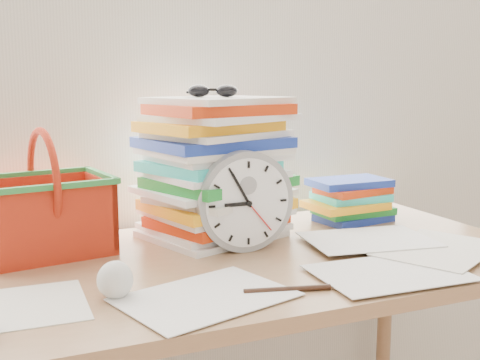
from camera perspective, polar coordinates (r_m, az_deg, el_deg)
name	(u,v)px	position (r m, az deg, el deg)	size (l,w,h in m)	color
curtain	(177,17)	(1.65, -6.02, 15.10)	(2.40, 0.01, 2.50)	silver
desk	(233,290)	(1.36, -0.67, -10.36)	(1.40, 0.70, 0.75)	#936A45
paper_stack	(215,168)	(1.49, -2.34, 1.16)	(0.35, 0.28, 0.35)	white
clock	(244,201)	(1.37, 0.36, -2.02)	(0.23, 0.23, 0.05)	gray
sunglasses	(213,91)	(1.45, -2.60, 8.43)	(0.14, 0.11, 0.03)	black
book_stack	(349,200)	(1.69, 10.28, -1.92)	(0.24, 0.18, 0.12)	white
basket	(44,193)	(1.41, -18.09, -1.17)	(0.28, 0.22, 0.28)	red
crumpled_ball	(115,279)	(1.12, -11.80, -9.22)	(0.07, 0.07, 0.07)	white
pen	(287,289)	(1.13, 4.52, -10.30)	(0.01, 0.01, 0.16)	black
scattered_papers	(233,255)	(1.34, -0.67, -7.11)	(1.26, 0.42, 0.02)	white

